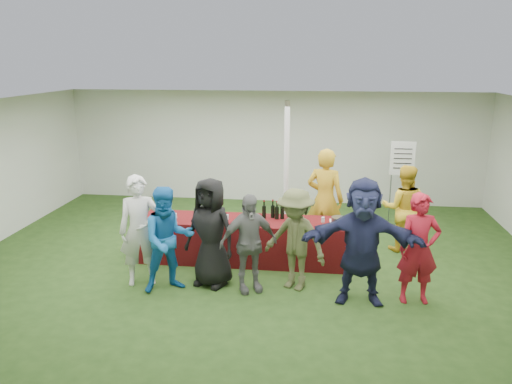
# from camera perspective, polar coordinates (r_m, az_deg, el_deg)

# --- Properties ---
(ground) EXTENTS (60.00, 60.00, 0.00)m
(ground) POSITION_cam_1_polar(r_m,az_deg,el_deg) (8.71, -0.49, -8.20)
(ground) COLOR #284719
(ground) RESTS_ON ground
(tent) EXTENTS (10.00, 10.00, 10.00)m
(tent) POSITION_cam_1_polar(r_m,az_deg,el_deg) (9.39, 3.49, 2.16)
(tent) COLOR white
(tent) RESTS_ON ground
(serving_table) EXTENTS (3.60, 0.80, 0.75)m
(serving_table) POSITION_cam_1_polar(r_m,az_deg,el_deg) (8.72, -1.31, -5.52)
(serving_table) COLOR #5C0F10
(serving_table) RESTS_ON ground
(wine_bottles) EXTENTS (0.55, 0.14, 0.32)m
(wine_bottles) POSITION_cam_1_polar(r_m,az_deg,el_deg) (8.63, 2.47, -2.28)
(wine_bottles) COLOR black
(wine_bottles) RESTS_ON serving_table
(wine_glasses) EXTENTS (2.80, 0.16, 0.16)m
(wine_glasses) POSITION_cam_1_polar(r_m,az_deg,el_deg) (8.42, -5.05, -2.83)
(wine_glasses) COLOR silver
(wine_glasses) RESTS_ON serving_table
(water_bottle) EXTENTS (0.07, 0.07, 0.23)m
(water_bottle) POSITION_cam_1_polar(r_m,az_deg,el_deg) (8.63, -0.47, -2.39)
(water_bottle) COLOR silver
(water_bottle) RESTS_ON serving_table
(bar_towel) EXTENTS (0.25, 0.18, 0.03)m
(bar_towel) POSITION_cam_1_polar(r_m,az_deg,el_deg) (8.57, 9.25, -3.34)
(bar_towel) COLOR white
(bar_towel) RESTS_ON serving_table
(dump_bucket) EXTENTS (0.24, 0.24, 0.18)m
(dump_bucket) POSITION_cam_1_polar(r_m,az_deg,el_deg) (8.29, 9.41, -3.44)
(dump_bucket) COLOR slate
(dump_bucket) RESTS_ON serving_table
(wine_list_sign) EXTENTS (0.50, 0.03, 1.80)m
(wine_list_sign) POSITION_cam_1_polar(r_m,az_deg,el_deg) (10.71, 16.36, 2.99)
(wine_list_sign) COLOR slate
(wine_list_sign) RESTS_ON ground
(staff_pourer) EXTENTS (0.80, 0.65, 1.89)m
(staff_pourer) POSITION_cam_1_polar(r_m,az_deg,el_deg) (9.17, 7.89, -0.87)
(staff_pourer) COLOR gold
(staff_pourer) RESTS_ON ground
(staff_back) EXTENTS (0.84, 0.68, 1.60)m
(staff_back) POSITION_cam_1_polar(r_m,az_deg,el_deg) (9.45, 16.48, -1.80)
(staff_back) COLOR gold
(staff_back) RESTS_ON ground
(customer_0) EXTENTS (0.74, 0.60, 1.74)m
(customer_0) POSITION_cam_1_polar(r_m,az_deg,el_deg) (7.91, -13.12, -4.31)
(customer_0) COLOR silver
(customer_0) RESTS_ON ground
(customer_1) EXTENTS (0.99, 0.91, 1.62)m
(customer_1) POSITION_cam_1_polar(r_m,az_deg,el_deg) (7.62, -10.00, -5.36)
(customer_1) COLOR #1763AF
(customer_1) RESTS_ON ground
(customer_2) EXTENTS (0.97, 0.80, 1.71)m
(customer_2) POSITION_cam_1_polar(r_m,az_deg,el_deg) (7.70, -5.20, -4.62)
(customer_2) COLOR black
(customer_2) RESTS_ON ground
(customer_3) EXTENTS (0.97, 0.72, 1.53)m
(customer_3) POSITION_cam_1_polar(r_m,az_deg,el_deg) (7.49, -0.87, -5.87)
(customer_3) COLOR slate
(customer_3) RESTS_ON ground
(customer_4) EXTENTS (1.18, 0.99, 1.58)m
(customer_4) POSITION_cam_1_polar(r_m,az_deg,el_deg) (7.58, 4.52, -5.44)
(customer_4) COLOR #515630
(customer_4) RESTS_ON ground
(customer_5) EXTENTS (1.72, 0.57, 1.85)m
(customer_5) POSITION_cam_1_polar(r_m,az_deg,el_deg) (7.27, 12.02, -5.54)
(customer_5) COLOR #1E2344
(customer_5) RESTS_ON ground
(customer_6) EXTENTS (0.64, 0.46, 1.63)m
(customer_6) POSITION_cam_1_polar(r_m,az_deg,el_deg) (7.51, 18.11, -6.19)
(customer_6) COLOR #A91626
(customer_6) RESTS_ON ground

